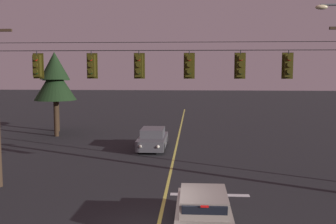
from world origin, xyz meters
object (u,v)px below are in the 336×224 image
traffic_light_leftmost (37,66)px  tree_verge_far (56,80)px  traffic_light_centre (139,66)px  car_oncoming_lead (153,139)px  traffic_light_right_inner (189,66)px  traffic_light_far_right (288,66)px  traffic_light_rightmost (240,66)px  tree_verge_near (55,79)px  car_waiting_near_lane (203,214)px  traffic_light_left_inner (91,66)px

traffic_light_leftmost → tree_verge_far: 17.06m
traffic_light_centre → tree_verge_far: 18.87m
traffic_light_leftmost → traffic_light_centre: same height
traffic_light_centre → car_oncoming_lead: (-0.37, 9.21, -4.88)m
traffic_light_right_inner → traffic_light_far_right: same height
traffic_light_centre → tree_verge_far: size_ratio=0.18×
traffic_light_leftmost → tree_verge_far: size_ratio=0.18×
traffic_light_centre → traffic_light_rightmost: bearing=0.0°
traffic_light_centre → tree_verge_far: tree_verge_far is taller
traffic_light_leftmost → traffic_light_centre: 4.54m
traffic_light_far_right → tree_verge_near: 20.36m
car_oncoming_lead → tree_verge_near: tree_verge_near is taller
car_waiting_near_lane → car_oncoming_lead: same height
traffic_light_centre → traffic_light_far_right: (6.39, 0.00, 0.00)m
traffic_light_leftmost → traffic_light_far_right: (10.93, 0.00, 0.00)m
traffic_light_centre → car_waiting_near_lane: size_ratio=0.28×
traffic_light_rightmost → tree_verge_far: tree_verge_far is taller
traffic_light_right_inner → traffic_light_left_inner: bearing=180.0°
traffic_light_right_inner → car_waiting_near_lane: 6.72m
traffic_light_rightmost → tree_verge_near: size_ratio=0.18×
traffic_light_left_inner → traffic_light_centre: bearing=0.0°
traffic_light_left_inner → tree_verge_far: (-7.35, 16.30, -1.05)m
traffic_light_left_inner → tree_verge_far: size_ratio=0.18×
traffic_light_far_right → car_oncoming_lead: traffic_light_far_right is taller
car_oncoming_lead → tree_verge_far: size_ratio=0.67×
tree_verge_far → traffic_light_rightmost: bearing=-49.7°
tree_verge_far → traffic_light_left_inner: bearing=-65.7°
traffic_light_left_inner → traffic_light_rightmost: same height
traffic_light_leftmost → traffic_light_left_inner: 2.44m
traffic_light_leftmost → tree_verge_far: tree_verge_far is taller
traffic_light_leftmost → car_waiting_near_lane: traffic_light_leftmost is taller
traffic_light_left_inner → traffic_light_centre: (2.10, 0.00, 0.00)m
traffic_light_centre → traffic_light_rightmost: (4.37, 0.00, 0.00)m
traffic_light_leftmost → traffic_light_centre: size_ratio=1.00×
traffic_light_rightmost → tree_verge_far: bearing=130.3°
traffic_light_left_inner → traffic_light_right_inner: size_ratio=1.00×
traffic_light_left_inner → tree_verge_near: 15.21m
traffic_light_left_inner → traffic_light_leftmost: bearing=180.0°
traffic_light_left_inner → traffic_light_right_inner: 4.29m
tree_verge_far → traffic_light_centre: bearing=-59.9°
traffic_light_left_inner → tree_verge_near: bearing=115.5°
car_oncoming_lead → car_waiting_near_lane: bearing=-77.3°
traffic_light_right_inner → traffic_light_rightmost: same height
traffic_light_leftmost → traffic_light_left_inner: bearing=0.0°
traffic_light_leftmost → traffic_light_right_inner: same height
traffic_light_left_inner → traffic_light_far_right: 8.49m
tree_verge_far → car_oncoming_lead: bearing=-38.0°
traffic_light_leftmost → traffic_light_left_inner: size_ratio=1.00×
traffic_light_left_inner → traffic_light_right_inner: same height
traffic_light_leftmost → traffic_light_rightmost: size_ratio=1.00×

